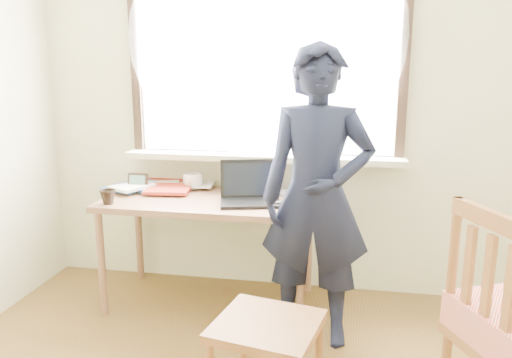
% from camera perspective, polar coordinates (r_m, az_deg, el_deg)
% --- Properties ---
extents(room_shell, '(3.52, 4.02, 2.61)m').
position_cam_1_polar(room_shell, '(1.55, -3.53, 17.07)').
color(room_shell, beige).
rests_on(room_shell, ground).
extents(desk, '(1.32, 0.66, 0.71)m').
position_cam_1_polar(desk, '(3.17, -5.34, -3.48)').
color(desk, brown).
rests_on(desk, ground).
extents(laptop, '(0.42, 0.37, 0.24)m').
position_cam_1_polar(laptop, '(3.05, -0.71, -1.54)').
color(laptop, black).
rests_on(laptop, desk).
extents(mug_white, '(0.18, 0.18, 0.11)m').
position_cam_1_polar(mug_white, '(3.40, -7.21, -0.23)').
color(mug_white, white).
rests_on(mug_white, desk).
extents(mug_dark, '(0.13, 0.13, 0.09)m').
position_cam_1_polar(mug_dark, '(3.13, -16.56, -1.98)').
color(mug_dark, black).
rests_on(mug_dark, desk).
extents(mouse, '(0.09, 0.06, 0.03)m').
position_cam_1_polar(mouse, '(2.97, 2.58, -2.79)').
color(mouse, black).
rests_on(mouse, desk).
extents(desk_clutter, '(0.92, 0.43, 0.04)m').
position_cam_1_polar(desk_clutter, '(3.43, -10.64, -0.81)').
color(desk_clutter, '#A42B1E').
rests_on(desk_clutter, desk).
extents(book_a, '(0.33, 0.35, 0.03)m').
position_cam_1_polar(book_a, '(3.50, -10.36, -0.62)').
color(book_a, white).
rests_on(book_a, desk).
extents(book_b, '(0.27, 0.27, 0.02)m').
position_cam_1_polar(book_b, '(3.32, 3.60, -1.26)').
color(book_b, white).
rests_on(book_b, desk).
extents(picture_frame, '(0.14, 0.02, 0.11)m').
position_cam_1_polar(picture_frame, '(3.41, -13.34, -0.43)').
color(picture_frame, black).
rests_on(picture_frame, desk).
extents(work_chair, '(0.51, 0.49, 0.44)m').
position_cam_1_polar(work_chair, '(2.27, 1.25, -17.55)').
color(work_chair, brown).
rests_on(work_chair, ground).
extents(person, '(0.60, 0.39, 1.65)m').
position_cam_1_polar(person, '(2.72, 6.96, -2.14)').
color(person, black).
rests_on(person, ground).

